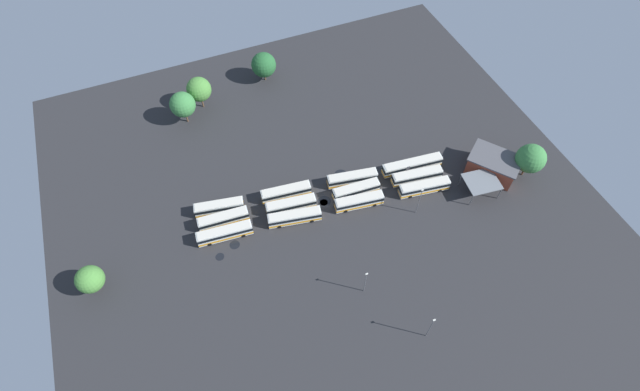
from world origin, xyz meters
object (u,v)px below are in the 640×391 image
(lamp_post_by_building, at_px, (365,282))
(tree_northeast, at_px, (531,159))
(bus_row0_slot0, at_px, (225,233))
(tree_east_edge, at_px, (183,105))
(bus_row3_slot0, at_px, (424,187))
(depot_building, at_px, (493,165))
(lamp_post_far_corner, at_px, (419,200))
(bus_row2_slot1, at_px, (356,190))
(bus_row3_slot2, at_px, (412,165))
(tree_northwest, at_px, (264,65))
(bus_row1_slot0, at_px, (295,217))
(bus_row2_slot0, at_px, (359,201))
(bus_row3_slot1, at_px, (417,176))
(maintenance_shelter, at_px, (482,182))
(bus_row2_slot2, at_px, (352,178))
(bus_row0_slot2, at_px, (219,207))
(bus_row1_slot2, at_px, (286,192))
(lamp_post_mid_lot, at_px, (430,327))
(bus_row0_slot1, at_px, (223,219))
(tree_north_edge, at_px, (199,89))
(tree_south_edge, at_px, (90,279))
(bus_row1_slot1, at_px, (291,205))

(lamp_post_by_building, xyz_separation_m, tree_northeast, (51.91, 13.63, 1.78))
(bus_row0_slot0, distance_m, tree_east_edge, 41.08)
(bus_row3_slot0, distance_m, tree_northeast, 27.28)
(depot_building, bearing_deg, lamp_post_far_corner, -170.99)
(bus_row2_slot1, height_order, bus_row3_slot0, same)
(lamp_post_far_corner, bearing_deg, bus_row3_slot2, 66.24)
(bus_row2_slot1, height_order, tree_northwest, tree_northwest)
(bus_row1_slot0, height_order, bus_row2_slot1, same)
(bus_row2_slot0, bearing_deg, bus_row3_slot1, 5.22)
(bus_row3_slot2, bearing_deg, maintenance_shelter, -46.36)
(bus_row3_slot1, bearing_deg, bus_row2_slot2, 160.13)
(bus_row0_slot2, distance_m, bus_row3_slot0, 50.82)
(depot_building, bearing_deg, maintenance_shelter, -147.61)
(bus_row1_slot2, distance_m, lamp_post_mid_lot, 46.68)
(bus_row0_slot1, distance_m, tree_north_edge, 41.65)
(bus_row3_slot0, xyz_separation_m, depot_building, (19.29, -1.10, 0.99))
(tree_south_edge, bearing_deg, tree_northwest, 42.66)
(bus_row0_slot0, relative_size, bus_row0_slot2, 1.08)
(bus_row0_slot0, distance_m, bus_row0_slot2, 7.64)
(depot_building, bearing_deg, bus_row3_slot0, 176.75)
(bus_row0_slot1, bearing_deg, lamp_post_mid_lot, -53.86)
(bus_row1_slot0, height_order, depot_building, depot_building)
(bus_row0_slot1, height_order, bus_row1_slot1, same)
(lamp_post_far_corner, bearing_deg, bus_row0_slot0, 166.27)
(bus_row0_slot2, bearing_deg, depot_building, -12.18)
(bus_row1_slot0, distance_m, lamp_post_far_corner, 29.81)
(bus_row2_slot0, bearing_deg, bus_row0_slot2, 160.42)
(maintenance_shelter, bearing_deg, lamp_post_mid_lot, -138.27)
(bus_row2_slot0, relative_size, bus_row2_slot2, 0.94)
(lamp_post_far_corner, relative_size, tree_east_edge, 0.95)
(bus_row1_slot1, relative_size, bus_row2_slot2, 0.96)
(depot_building, distance_m, lamp_post_by_building, 48.15)
(tree_east_edge, xyz_separation_m, tree_south_edge, (-29.83, -43.00, -1.42))
(lamp_post_by_building, bearing_deg, bus_row0_slot2, 125.97)
(bus_row0_slot0, distance_m, tree_northeast, 77.06)
(bus_row3_slot1, height_order, lamp_post_by_building, lamp_post_by_building)
(bus_row2_slot2, bearing_deg, tree_northwest, 99.87)
(bus_row1_slot2, relative_size, lamp_post_by_building, 1.49)
(bus_row3_slot2, height_order, tree_northeast, tree_northeast)
(maintenance_shelter, bearing_deg, tree_northeast, 0.99)
(tree_east_edge, bearing_deg, bus_row3_slot0, -43.52)
(lamp_post_mid_lot, bearing_deg, bus_row0_slot0, 129.49)
(bus_row0_slot2, bearing_deg, lamp_post_by_building, -54.03)
(lamp_post_by_building, distance_m, tree_northwest, 73.92)
(bus_row3_slot0, distance_m, bus_row3_slot1, 3.79)
(depot_building, distance_m, lamp_post_far_corner, 24.54)
(bus_row0_slot1, bearing_deg, maintenance_shelter, -13.88)
(lamp_post_far_corner, bearing_deg, tree_north_edge, 124.85)
(bus_row2_slot0, bearing_deg, tree_east_edge, 126.01)
(tree_south_edge, bearing_deg, bus_row1_slot2, 9.49)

